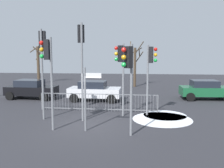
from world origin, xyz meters
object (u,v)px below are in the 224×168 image
Objects in this scene: traffic_light_mid_left at (151,64)px; car_black_far at (31,89)px; traffic_light_mid_right at (129,69)px; bare_tree_centre at (39,62)px; car_green_trailing at (206,89)px; bare_tree_left at (135,64)px; traffic_light_foreground_left at (43,54)px; traffic_light_rear_right at (81,50)px; traffic_light_foreground_right at (48,63)px; traffic_light_rear_left at (121,63)px; car_white_near at (94,90)px; direction_sign_post at (86,96)px.

traffic_light_mid_left is 10.15m from car_black_far.
traffic_light_mid_right is 0.89× the size of bare_tree_centre.
bare_tree_left is (-5.42, 6.71, 1.56)m from car_green_trailing.
traffic_light_foreground_left reaches higher than traffic_light_mid_left.
traffic_light_rear_right is 3.93m from traffic_light_mid_left.
traffic_light_foreground_left is 1.08× the size of bare_tree_centre.
bare_tree_centre reaches higher than car_green_trailing.
bare_tree_centre is (-7.31, 17.11, -0.68)m from traffic_light_foreground_right.
traffic_light_foreground_left reaches higher than traffic_light_foreground_right.
traffic_light_rear_right is 1.25× the size of traffic_light_rear_left.
bare_tree_centre reaches higher than traffic_light_rear_left.
bare_tree_left is 11.22m from bare_tree_centre.
car_green_trailing is at bearing -51.05° from bare_tree_left.
car_black_far is (-7.80, 8.11, -2.11)m from traffic_light_mid_right.
traffic_light_mid_left is at bearing 13.38° from traffic_light_foreground_left.
traffic_light_mid_right is 3.53m from traffic_light_rear_right.
traffic_light_rear_right reaches higher than bare_tree_centre.
bare_tree_left reaches higher than car_black_far.
bare_tree_centre is at bearing -129.08° from traffic_light_mid_left.
traffic_light_rear_right is 1.31× the size of car_white_near.
traffic_light_rear_left is at bearing -138.94° from car_green_trailing.
direction_sign_post is 9.63m from car_black_far.
traffic_light_mid_right is at bearing -98.68° from traffic_light_foreground_right.
car_black_far is at bearing -71.68° from bare_tree_centre.
traffic_light_rear_right reaches higher than direction_sign_post.
bare_tree_centre reaches higher than traffic_light_mid_right.
direction_sign_post is at bearing -49.14° from car_black_far.
traffic_light_rear_left reaches higher than car_green_trailing.
car_white_near is at bearing -21.35° from traffic_light_mid_right.
car_white_near is (-0.89, 7.20, -0.87)m from direction_sign_post.
traffic_light_foreground_left is 2.11m from traffic_light_rear_right.
traffic_light_rear_right reaches higher than bare_tree_left.
traffic_light_rear_left is 1.05× the size of car_white_near.
traffic_light_foreground_right is 1.10× the size of car_white_near.
bare_tree_centre reaches higher than direction_sign_post.
traffic_light_mid_right is at bearing -123.35° from car_green_trailing.
car_black_far is (-8.88, 4.40, -2.16)m from traffic_light_mid_left.
traffic_light_rear_right reaches higher than traffic_light_mid_left.
traffic_light_rear_left is at bearing -53.85° from bare_tree_centre.
car_black_far is (-5.00, 0.37, 0.00)m from car_white_near.
car_black_far is at bearing 33.31° from traffic_light_rear_left.
car_green_trailing is (8.06, 6.77, -2.93)m from traffic_light_rear_right.
traffic_light_mid_left is 5.71m from traffic_light_foreground_right.
traffic_light_rear_right reaches higher than car_white_near.
bare_tree_centre is at bearing 131.83° from car_white_near.
car_green_trailing is 0.87× the size of bare_tree_centre.
bare_tree_left is (2.03, 15.28, 0.70)m from direction_sign_post.
traffic_light_foreground_right is (-4.73, -3.19, 0.19)m from traffic_light_mid_left.
bare_tree_centre is at bearing 12.50° from traffic_light_rear_left.
traffic_light_rear_left is 8.64m from car_green_trailing.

